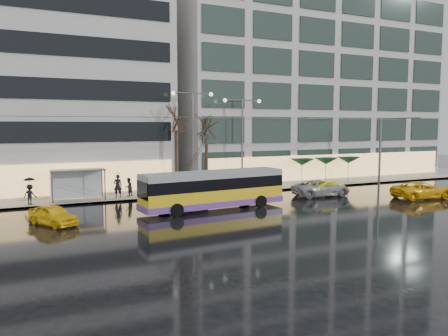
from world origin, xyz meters
TOP-DOWN VIEW (x-y plane):
  - ground at (0.00, 0.00)m, footprint 140.00×140.00m
  - sidewalk at (2.00, 14.00)m, footprint 80.00×10.00m
  - kerb at (2.00, 9.05)m, footprint 80.00×0.10m
  - building_right at (19.00, 19.00)m, footprint 32.00×14.00m
  - trolleybus at (0.76, 3.16)m, footprint 11.17×4.58m
  - catenary at (1.00, 7.94)m, footprint 42.24×5.12m
  - bus_shelter at (-8.38, 10.69)m, footprint 4.20×1.60m
  - street_lamp_near at (2.00, 10.80)m, footprint 3.96×0.36m
  - street_lamp_far at (7.00, 10.80)m, footprint 3.96×0.36m
  - tree_a at (0.50, 11.00)m, footprint 3.20×3.20m
  - tree_b at (3.50, 11.20)m, footprint 3.20×3.20m
  - parasol_a at (14.00, 11.00)m, footprint 2.50×2.50m
  - parasol_b at (17.00, 11.00)m, footprint 2.50×2.50m
  - parasol_c at (20.00, 11.00)m, footprint 2.50×2.50m
  - taxi_a at (-10.37, 2.56)m, footprint 3.16×3.98m
  - taxi_b at (12.40, 4.94)m, footprint 4.32×2.45m
  - taxi_c at (18.72, 0.17)m, footprint 5.42×3.06m
  - sedan_silver at (11.71, 4.71)m, footprint 5.35×2.92m
  - pedestrian_a at (-4.83, 10.53)m, footprint 0.97×0.99m
  - pedestrian_b at (-3.88, 10.77)m, footprint 0.98×0.95m
  - pedestrian_c at (-11.59, 9.95)m, footprint 1.16×1.11m

SIDE VIEW (x-z plane):
  - ground at x=0.00m, z-range 0.00..0.00m
  - sidewalk at x=2.00m, z-range 0.00..0.15m
  - kerb at x=2.00m, z-range 0.00..0.15m
  - taxi_a at x=-10.37m, z-range 0.00..1.27m
  - taxi_b at x=12.40m, z-range 0.00..1.35m
  - sedan_silver at x=11.71m, z-range 0.00..1.42m
  - taxi_c at x=18.72m, z-range 0.00..1.43m
  - pedestrian_b at x=-3.88m, z-range 0.15..1.74m
  - pedestrian_c at x=-11.59m, z-range 0.21..2.32m
  - trolleybus at x=0.76m, z-range -1.17..3.94m
  - pedestrian_a at x=-4.83m, z-range 0.46..2.65m
  - bus_shelter at x=-8.38m, z-range 0.71..3.22m
  - parasol_a at x=14.00m, z-range 1.12..3.77m
  - parasol_b at x=17.00m, z-range 1.12..3.77m
  - parasol_c at x=20.00m, z-range 1.12..3.77m
  - catenary at x=1.00m, z-range 0.75..7.75m
  - street_lamp_far at x=7.00m, z-range 1.45..9.98m
  - street_lamp_near at x=2.00m, z-range 1.48..10.51m
  - tree_b at x=3.50m, z-range 2.55..10.25m
  - tree_a at x=0.50m, z-range 2.89..11.29m
  - building_right at x=19.00m, z-range 0.15..25.15m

